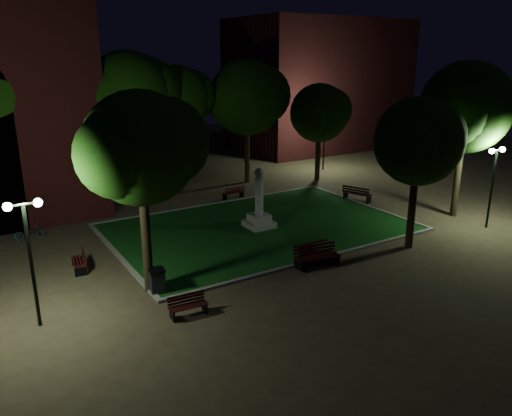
{
  "coord_description": "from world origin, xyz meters",
  "views": [
    {
      "loc": [
        -13.37,
        -19.32,
        8.98
      ],
      "look_at": [
        -0.81,
        1.0,
        1.52
      ],
      "focal_mm": 35.0,
      "sensor_mm": 36.0,
      "label": 1
    }
  ],
  "objects": [
    {
      "name": "tree_north_wl",
      "position": [
        -4.06,
        9.55,
        6.71
      ],
      "size": [
        6.02,
        4.92,
        9.17
      ],
      "color": "black",
      "rests_on": "ground"
    },
    {
      "name": "tree_ne",
      "position": [
        9.45,
        8.84,
        4.86
      ],
      "size": [
        5.13,
        4.18,
        6.96
      ],
      "color": "black",
      "rests_on": "ground"
    },
    {
      "name": "trash_bin",
      "position": [
        -7.39,
        -2.38,
        0.53
      ],
      "size": [
        0.69,
        0.69,
        1.04
      ],
      "color": "black",
      "rests_on": "ground"
    },
    {
      "name": "bench_near_left",
      "position": [
        -0.45,
        -3.65,
        0.47
      ],
      "size": [
        1.89,
        0.92,
        0.99
      ],
      "rotation": [
        0.0,
        0.0,
        -0.17
      ],
      "color": "black",
      "rests_on": "ground"
    },
    {
      "name": "tree_se",
      "position": [
        4.78,
        -4.12,
        5.14
      ],
      "size": [
        4.97,
        4.06,
        7.17
      ],
      "color": "black",
      "rests_on": "ground"
    },
    {
      "name": "tree_east",
      "position": [
        10.74,
        -2.08,
        6.15
      ],
      "size": [
        6.12,
        5.0,
        8.65
      ],
      "color": "black",
      "rests_on": "ground"
    },
    {
      "name": "lamppost_se",
      "position": [
        10.45,
        -4.33,
        3.04
      ],
      "size": [
        1.18,
        0.28,
        4.33
      ],
      "color": "black",
      "rests_on": "ground"
    },
    {
      "name": "building_far",
      "position": [
        18.0,
        20.0,
        6.0
      ],
      "size": [
        16.0,
        10.0,
        12.0
      ],
      "primitive_type": "cube",
      "color": "#56191A",
      "rests_on": "ground"
    },
    {
      "name": "bench_right_side",
      "position": [
        7.89,
        3.01,
        0.47
      ],
      "size": [
        1.26,
        1.91,
        0.99
      ],
      "rotation": [
        0.0,
        0.0,
        1.96
      ],
      "color": "black",
      "rests_on": "ground"
    },
    {
      "name": "bench_west_near",
      "position": [
        -7.08,
        -4.52,
        0.36
      ],
      "size": [
        1.42,
        0.58,
        0.76
      ],
      "rotation": [
        0.0,
        0.0,
        -0.07
      ],
      "color": "black",
      "rests_on": "ground"
    },
    {
      "name": "monument",
      "position": [
        0.0,
        2.0,
        0.96
      ],
      "size": [
        1.4,
        1.4,
        3.2
      ],
      "color": "gray",
      "rests_on": "lawn"
    },
    {
      "name": "lamppost_ne",
      "position": [
        11.77,
        11.13,
        2.98
      ],
      "size": [
        1.18,
        0.28,
        4.24
      ],
      "color": "black",
      "rests_on": "ground"
    },
    {
      "name": "bench_far_side",
      "position": [
        1.56,
        7.57,
        0.37
      ],
      "size": [
        1.46,
        0.57,
        0.79
      ],
      "rotation": [
        0.0,
        0.0,
        3.19
      ],
      "color": "black",
      "rests_on": "ground"
    },
    {
      "name": "tree_west",
      "position": [
        -7.47,
        -1.95,
        5.67
      ],
      "size": [
        5.19,
        4.24,
        7.8
      ],
      "color": "black",
      "rests_on": "ground"
    },
    {
      "name": "tree_north_er",
      "position": [
        4.65,
        10.85,
        6.01
      ],
      "size": [
        6.38,
        5.21,
        8.61
      ],
      "color": "black",
      "rests_on": "ground"
    },
    {
      "name": "bench_near_right",
      "position": [
        -0.58,
        -3.39,
        0.47
      ],
      "size": [
        1.85,
        0.69,
        1.01
      ],
      "rotation": [
        0.0,
        0.0,
        -0.03
      ],
      "color": "black",
      "rests_on": "ground"
    },
    {
      "name": "tree_far_north",
      "position": [
        -0.57,
        10.76,
        6.21
      ],
      "size": [
        5.06,
        4.13,
        8.29
      ],
      "color": "black",
      "rests_on": "ground"
    },
    {
      "name": "lawn_kerb",
      "position": [
        0.0,
        2.0,
        0.06
      ],
      "size": [
        15.4,
        10.4,
        0.12
      ],
      "color": "slate",
      "rests_on": "ground"
    },
    {
      "name": "ground",
      "position": [
        0.0,
        0.0,
        0.0
      ],
      "size": [
        80.0,
        80.0,
        0.0
      ],
      "primitive_type": "plane",
      "color": "#4A3C29"
    },
    {
      "name": "bicycle",
      "position": [
        -10.69,
        6.55,
        0.39
      ],
      "size": [
        1.55,
        0.81,
        0.77
      ],
      "primitive_type": "imported",
      "rotation": [
        0.0,
        0.0,
        1.36
      ],
      "color": "black",
      "rests_on": "ground"
    },
    {
      "name": "lamppost_sw",
      "position": [
        -11.71,
        -2.48,
        3.14
      ],
      "size": [
        1.18,
        0.28,
        4.49
      ],
      "color": "black",
      "rests_on": "ground"
    },
    {
      "name": "bench_left_side",
      "position": [
        -9.41,
        1.47,
        0.37
      ],
      "size": [
        0.69,
        1.5,
        0.8
      ],
      "rotation": [
        0.0,
        0.0,
        -1.7
      ],
      "color": "black",
      "rests_on": "ground"
    },
    {
      "name": "lawn",
      "position": [
        0.0,
        2.0,
        0.04
      ],
      "size": [
        15.0,
        10.0,
        0.08
      ],
      "primitive_type": "cube",
      "color": "#103F11",
      "rests_on": "ground"
    }
  ]
}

